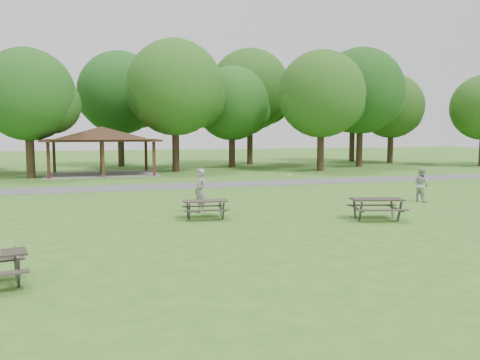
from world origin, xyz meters
name	(u,v)px	position (x,y,z in m)	size (l,w,h in m)	color
ground	(248,232)	(0.00, 0.00, 0.00)	(160.00, 160.00, 0.00)	#376A1E
asphalt_path	(175,186)	(0.00, 14.00, 0.01)	(120.00, 3.20, 0.02)	#4E4E51
pavilion	(101,135)	(-4.00, 24.00, 3.06)	(8.60, 7.01, 3.76)	#321B12
tree_row_d	(29,98)	(-8.92, 22.53, 5.77)	(6.93, 6.60, 9.27)	#322316
tree_row_e	(176,91)	(2.10, 25.03, 6.78)	(8.40, 8.00, 11.02)	black
tree_row_f	(233,106)	(8.09, 28.53, 5.84)	(7.35, 7.00, 9.55)	black
tree_row_g	(322,97)	(14.09, 22.03, 6.33)	(7.77, 7.40, 10.25)	black
tree_row_h	(361,94)	(20.10, 25.53, 7.03)	(8.61, 8.20, 11.37)	black
tree_row_i	(392,108)	(26.08, 29.03, 5.91)	(7.14, 6.80, 9.52)	black
tree_deep_b	(121,95)	(-1.90, 33.03, 6.89)	(8.40, 8.00, 11.13)	black
tree_deep_c	(251,92)	(11.10, 32.03, 7.44)	(8.82, 8.40, 11.90)	#321F16
tree_deep_d	(354,100)	(24.10, 33.53, 7.03)	(8.40, 8.00, 11.27)	#2F1E15
picnic_table_middle	(205,205)	(-0.76, 2.80, 0.53)	(1.78, 1.49, 0.72)	#332824
picnic_table_far	(377,204)	(5.29, 0.66, 0.60)	(2.22, 1.96, 0.82)	#2A231E
frisbee_in_flight	(288,175)	(3.17, 4.04, 1.46)	(0.30, 0.30, 0.02)	yellow
frisbee_thrower	(200,191)	(-0.67, 4.02, 0.90)	(0.65, 0.43, 1.79)	gray
frisbee_catcher	(421,185)	(10.00, 4.07, 0.79)	(0.77, 0.60, 1.58)	#A3A4A6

